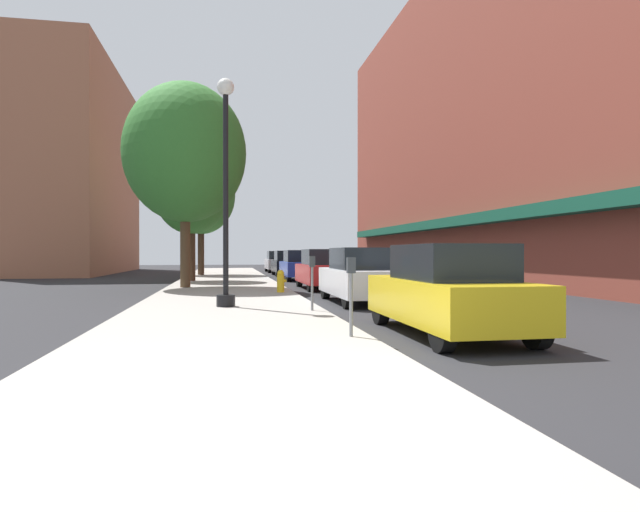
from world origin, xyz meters
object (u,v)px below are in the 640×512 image
Objects in this scene: car_black at (287,263)px; parking_meter_near at (351,286)px; parking_meter_far at (312,276)px; tree_near at (191,193)px; lamppost at (226,187)px; tree_mid at (201,195)px; car_blue at (299,266)px; car_red at (323,270)px; car_silver at (278,262)px; tree_far at (185,153)px; car_white at (361,276)px; fire_hydrant at (281,281)px; car_yellow at (448,291)px.

parking_meter_near is at bearing -92.24° from car_black.
tree_near is at bearing 104.68° from parking_meter_far.
parking_meter_near is (2.05, -5.31, -2.25)m from lamppost.
tree_mid is (-3.63, 25.61, 4.22)m from parking_meter_near.
parking_meter_far is at bearing -97.66° from car_blue.
car_silver is (0.00, 19.56, 0.00)m from car_red.
parking_meter_near is 14.50m from tree_far.
tree_mid reaches higher than car_silver.
tree_mid is (-3.63, 21.62, 4.22)m from parking_meter_far.
tree_far is 10.12m from car_blue.
car_white is (1.95, 6.80, -0.14)m from parking_meter_near.
parking_meter_near is 0.30× the size of car_black.
parking_meter_near is 26.21m from tree_mid.
tree_near is at bearing 139.07° from car_red.
tree_near is at bearing 90.99° from tree_far.
car_black is at bearing 66.34° from tree_far.
fire_hydrant is 0.18× the size of car_blue.
tree_mid is at bearing -173.07° from car_black.
tree_mid is at bearing 89.80° from tree_far.
car_white is at bearing -88.06° from car_red.
parking_meter_near is at bearing -92.77° from car_silver.
car_white is (5.58, -18.81, -4.36)m from tree_mid.
car_blue is (1.95, 20.23, -0.14)m from parking_meter_near.
tree_far reaches higher than car_white.
tree_mid is (-1.58, 20.30, 1.97)m from lamppost.
car_white is at bearing -63.66° from tree_near.
tree_far is at bearing 179.55° from car_red.
car_white is 13.43m from car_blue.
tree_far is at bearing -129.70° from car_blue.
car_black is (5.58, 0.48, -4.36)m from tree_mid.
parking_meter_far is (0.15, -5.94, 0.43)m from fire_hydrant.
lamppost reaches higher than car_red.
car_white is at bearing 20.46° from lamppost.
lamppost is 9.01m from car_red.
parking_meter_far is 0.17× the size of tree_mid.
tree_near is 7.06m from car_blue.
car_black is (0.00, 13.06, 0.00)m from car_red.
tree_near is 13.38m from car_white.
car_black is at bearing 89.19° from car_blue.
lamppost reaches higher than fire_hydrant.
car_white is at bearing -87.97° from car_black.
tree_far is at bearing -90.20° from tree_mid.
tree_near reaches higher than lamppost.
tree_far is (-1.62, 7.95, 2.33)m from lamppost.
parking_meter_far is at bearing -93.24° from car_silver.
car_yellow is 19.68m from car_blue.
lamppost is 6.66m from car_yellow.
car_black is (1.95, 22.10, -0.14)m from parking_meter_far.
car_black is at bearing 85.73° from parking_meter_near.
car_yellow is 32.04m from car_silver.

